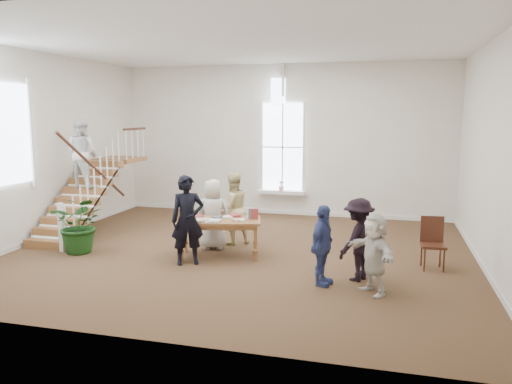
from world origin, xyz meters
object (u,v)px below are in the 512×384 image
(elderly_woman, at_px, (213,214))
(woman_cluster_b, at_px, (358,239))
(person_yellow, at_px, (232,209))
(police_officer, at_px, (188,220))
(side_chair, at_px, (433,240))
(library_table, at_px, (219,223))
(woman_cluster_a, at_px, (322,245))
(woman_cluster_c, at_px, (374,254))
(floor_plant, at_px, (81,224))

(elderly_woman, relative_size, woman_cluster_b, 1.04)
(person_yellow, bearing_deg, woman_cluster_b, 105.22)
(police_officer, relative_size, side_chair, 1.77)
(library_table, height_order, police_officer, police_officer)
(person_yellow, xyz_separation_m, side_chair, (4.39, -0.77, -0.27))
(police_officer, height_order, person_yellow, police_officer)
(library_table, height_order, elderly_woman, elderly_woman)
(woman_cluster_a, bearing_deg, woman_cluster_c, -88.16)
(elderly_woman, distance_m, floor_plant, 2.91)
(woman_cluster_a, height_order, floor_plant, woman_cluster_a)
(police_officer, height_order, woman_cluster_a, police_officer)
(person_yellow, relative_size, side_chair, 1.64)
(elderly_woman, relative_size, side_chair, 1.54)
(library_table, distance_m, person_yellow, 1.11)
(person_yellow, height_order, woman_cluster_b, person_yellow)
(police_officer, xyz_separation_m, floor_plant, (-2.60, 0.18, -0.27))
(person_yellow, relative_size, woman_cluster_c, 1.22)
(woman_cluster_c, bearing_deg, woman_cluster_a, -139.17)
(elderly_woman, height_order, woman_cluster_b, elderly_woman)
(library_table, xyz_separation_m, police_officer, (-0.44, -0.64, 0.18))
(elderly_woman, relative_size, floor_plant, 1.25)
(police_officer, height_order, woman_cluster_c, police_officer)
(woman_cluster_c, bearing_deg, floor_plant, -135.26)
(elderly_woman, xyz_separation_m, floor_plant, (-2.70, -1.07, -0.16))
(woman_cluster_a, bearing_deg, person_yellow, 60.28)
(police_officer, bearing_deg, library_table, 26.66)
(floor_plant, bearing_deg, library_table, 8.72)
(person_yellow, distance_m, floor_plant, 3.40)
(library_table, bearing_deg, woman_cluster_a, -42.03)
(library_table, bearing_deg, woman_cluster_b, -29.30)
(side_chair, bearing_deg, person_yellow, 164.24)
(woman_cluster_a, bearing_deg, elderly_woman, 70.29)
(library_table, relative_size, floor_plant, 1.50)
(woman_cluster_b, height_order, side_chair, woman_cluster_b)
(person_yellow, height_order, side_chair, person_yellow)
(woman_cluster_a, relative_size, floor_plant, 1.14)
(woman_cluster_c, bearing_deg, woman_cluster_b, 168.14)
(elderly_woman, bearing_deg, side_chair, 163.48)
(library_table, relative_size, side_chair, 1.85)
(elderly_woman, bearing_deg, woman_cluster_b, 144.10)
(elderly_woman, bearing_deg, floor_plant, 8.41)
(woman_cluster_b, bearing_deg, floor_plant, -62.12)
(person_yellow, xyz_separation_m, floor_plant, (-3.00, -1.57, -0.21))
(person_yellow, distance_m, woman_cluster_b, 3.55)
(library_table, bearing_deg, woman_cluster_c, -38.23)
(library_table, height_order, floor_plant, floor_plant)
(person_yellow, distance_m, side_chair, 4.46)
(police_officer, height_order, side_chair, police_officer)
(woman_cluster_a, relative_size, woman_cluster_c, 1.05)
(side_chair, bearing_deg, woman_cluster_c, -127.38)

